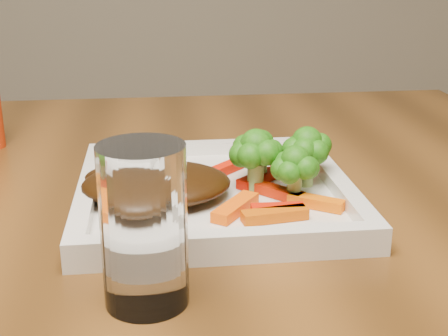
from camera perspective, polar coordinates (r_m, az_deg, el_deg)
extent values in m
cube|color=white|center=(0.63, -0.90, -2.68)|extent=(0.27, 0.27, 0.01)
ellipsoid|color=#341C07|center=(0.61, -6.19, -1.42)|extent=(0.15, 0.12, 0.03)
cube|color=red|center=(0.58, 4.93, -3.81)|extent=(0.05, 0.01, 0.01)
cube|color=#F16503|center=(0.60, 8.41, -3.11)|extent=(0.05, 0.04, 0.01)
cube|color=#FF5804|center=(0.58, 1.05, -3.61)|extent=(0.05, 0.06, 0.01)
cube|color=red|center=(0.69, 6.87, 0.16)|extent=(0.06, 0.02, 0.01)
cube|color=red|center=(0.68, 0.17, -0.02)|extent=(0.04, 0.04, 0.01)
cube|color=red|center=(0.62, 5.11, -2.25)|extent=(0.05, 0.05, 0.01)
cube|color=red|center=(0.65, 3.12, -1.00)|extent=(0.05, 0.05, 0.01)
cylinder|color=white|center=(0.44, -7.32, -5.33)|extent=(0.08, 0.08, 0.12)
cube|color=#C85003|center=(0.57, 4.66, -4.30)|extent=(0.06, 0.03, 0.01)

